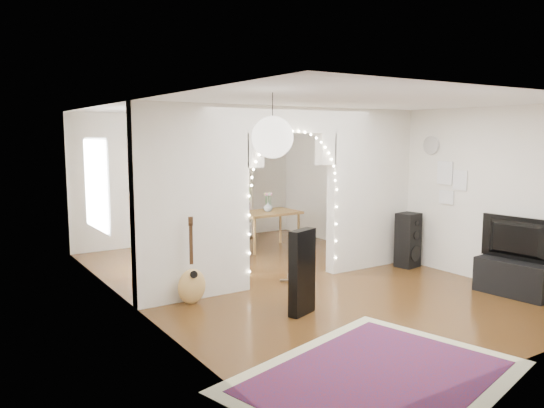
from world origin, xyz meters
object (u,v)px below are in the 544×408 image
floor_speaker (408,240)px  dining_chair_right (219,247)px  acoustic_guitar (192,272)px  dining_chair_left (223,268)px  dining_table (268,215)px  bookcase (217,203)px  media_console (512,278)px

floor_speaker → dining_chair_right: floor_speaker is taller
acoustic_guitar → dining_chair_left: (0.80, 0.60, -0.19)m
acoustic_guitar → dining_table: size_ratio=0.84×
bookcase → dining_table: 1.42m
floor_speaker → bookcase: bearing=104.7°
floor_speaker → dining_table: (-1.22, 2.57, 0.21)m
floor_speaker → media_console: floor_speaker is taller
dining_table → dining_chair_right: dining_table is taller
floor_speaker → dining_chair_right: size_ratio=2.03×
dining_chair_right → media_console: bearing=-71.1°
dining_chair_right → bookcase: bearing=53.5°
media_console → dining_table: bearing=98.9°
floor_speaker → bookcase: size_ratio=0.58×
acoustic_guitar → dining_chair_left: bearing=52.2°
acoustic_guitar → bookcase: (2.31, 3.75, 0.37)m
floor_speaker → dining_chair_right: (-2.44, 2.37, -0.26)m
bookcase → dining_chair_right: bookcase is taller
dining_table → dining_chair_left: size_ratio=2.18×
bookcase → dining_table: bookcase is taller
dining_table → floor_speaker: bearing=-65.1°
media_console → bookcase: 6.14m
acoustic_guitar → dining_chair_left: size_ratio=1.83×
floor_speaker → dining_chair_left: floor_speaker is taller
dining_table → dining_chair_left: bearing=-138.0°
acoustic_guitar → dining_chair_right: size_ratio=2.19×
floor_speaker → media_console: 1.98m
bookcase → dining_chair_right: bearing=-120.0°
dining_chair_left → bookcase: bearing=43.5°
media_console → dining_table: 4.72m
dining_table → media_console: bearing=-75.5°
dining_table → dining_chair_right: size_ratio=2.61×
dining_table → bookcase: bearing=108.3°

